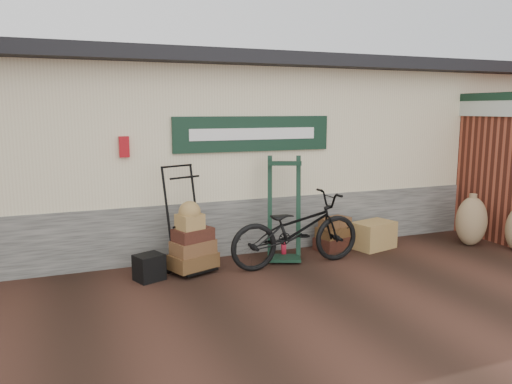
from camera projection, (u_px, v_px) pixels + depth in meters
ground at (296, 268)px, 7.40m from camera, size 80.00×80.00×0.00m
station_building at (234, 147)px, 9.64m from camera, size 14.40×4.10×3.20m
brick_outbuilding at (481, 161)px, 9.99m from camera, size 1.71×4.51×2.62m
porter_trolley at (186, 218)px, 7.21m from camera, size 0.94×0.82×1.57m
green_barrow at (284, 208)px, 7.75m from camera, size 0.72×0.68×1.61m
suitcase_stack at (334, 233)px, 8.39m from camera, size 0.70×0.55×0.54m
wicker_hamper at (374, 235)px, 8.44m from camera, size 0.79×0.62×0.45m
black_trunk at (149, 267)px, 6.86m from camera, size 0.45×0.42×0.36m
bicycle at (296, 226)px, 7.46m from camera, size 0.78×2.12×1.22m
burlap_sack_left at (471, 221)px, 8.59m from camera, size 0.64×0.58×0.85m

